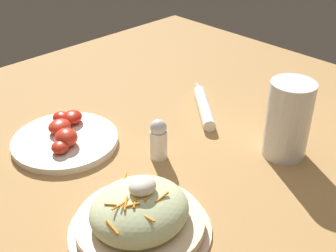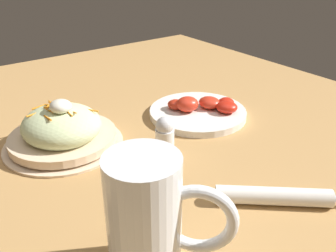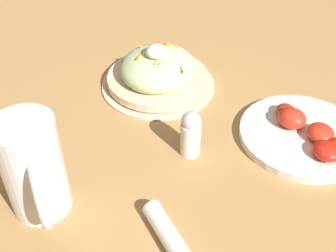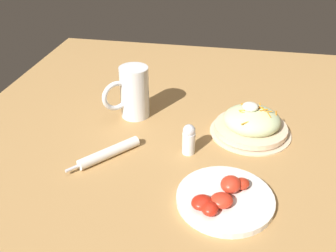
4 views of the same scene
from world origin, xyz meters
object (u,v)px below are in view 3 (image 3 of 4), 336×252
(beer_mug, at_px, (35,173))
(tomato_plate, at_px, (304,134))
(salad_plate, at_px, (158,73))
(salt_shaker, at_px, (191,133))

(beer_mug, distance_m, tomato_plate, 0.45)
(salad_plate, relative_size, tomato_plate, 1.05)
(salad_plate, xyz_separation_m, tomato_plate, (-0.06, -0.30, -0.02))
(salt_shaker, bearing_deg, salad_plate, 38.37)
(beer_mug, bearing_deg, salt_shaker, -40.55)
(salad_plate, distance_m, tomato_plate, 0.30)
(beer_mug, relative_size, salt_shaker, 1.85)
(beer_mug, relative_size, tomato_plate, 0.72)
(beer_mug, height_order, salt_shaker, beer_mug)
(salad_plate, height_order, salt_shaker, salad_plate)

